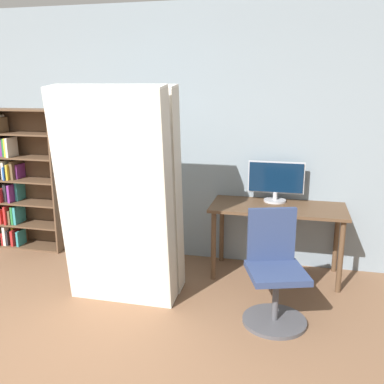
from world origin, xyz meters
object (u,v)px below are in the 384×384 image
at_px(mattress_near, 116,200).
at_px(mattress_far, 129,192).
at_px(office_chair, 274,278).
at_px(bookshelf, 23,181).
at_px(monitor, 276,180).

height_order(mattress_near, mattress_far, same).
xyz_separation_m(office_chair, bookshelf, (-2.97, 1.04, 0.42)).
height_order(office_chair, mattress_far, mattress_far).
distance_m(office_chair, mattress_near, 1.45).
bearing_deg(monitor, office_chair, -86.36).
bearing_deg(office_chair, monitor, 93.64).
bearing_deg(bookshelf, monitor, 0.04).
bearing_deg(mattress_near, monitor, 40.55).
distance_m(office_chair, bookshelf, 3.17).
bearing_deg(office_chair, bookshelf, 160.76).
distance_m(monitor, bookshelf, 2.90).
relative_size(bookshelf, mattress_far, 0.86).
bearing_deg(mattress_near, mattress_far, 90.00).
relative_size(bookshelf, mattress_near, 0.86).
relative_size(monitor, mattress_far, 0.30).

